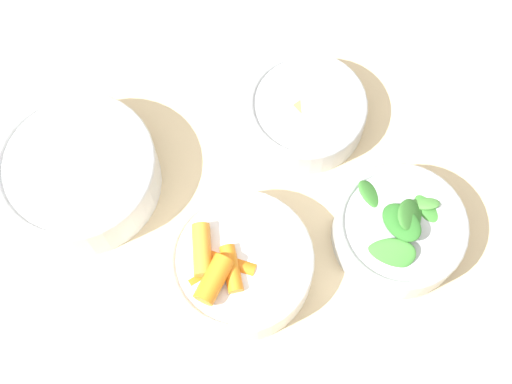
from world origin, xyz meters
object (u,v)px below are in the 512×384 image
at_px(bowl_carrots, 239,265).
at_px(bowl_greens, 400,229).
at_px(bowl_beans_hotdog, 79,173).
at_px(bowl_cookies, 305,111).

bearing_deg(bowl_carrots, bowl_greens, -113.13).
distance_m(bowl_greens, bowl_beans_hotdog, 0.38).
xyz_separation_m(bowl_carrots, bowl_cookies, (0.11, -0.18, -0.00)).
bearing_deg(bowl_beans_hotdog, bowl_cookies, -108.62).
xyz_separation_m(bowl_carrots, bowl_beans_hotdog, (0.20, 0.09, -0.00)).
xyz_separation_m(bowl_carrots, bowl_greens, (-0.07, -0.17, -0.00)).
distance_m(bowl_carrots, bowl_beans_hotdog, 0.22).
bearing_deg(bowl_beans_hotdog, bowl_carrots, -156.83).
bearing_deg(bowl_cookies, bowl_carrots, 121.72).
height_order(bowl_carrots, bowl_beans_hotdog, bowl_carrots).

